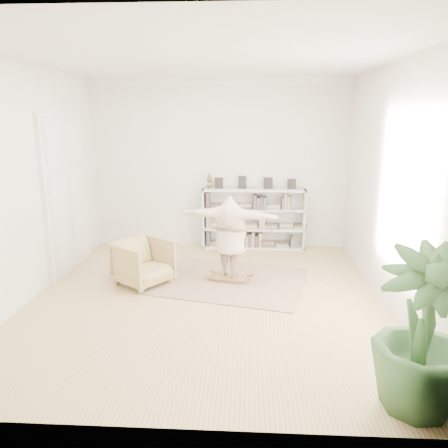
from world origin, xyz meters
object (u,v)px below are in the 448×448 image
object	(u,v)px
rocker_board	(230,277)
person	(230,234)
armchair	(143,262)
houseplant	(423,331)
bookshelf	(253,219)

from	to	relation	value
rocker_board	person	size ratio (longest dim) A/B	0.35
armchair	houseplant	distance (m)	4.66
houseplant	armchair	bearing A→B (deg)	137.92
bookshelf	person	world-z (taller)	bookshelf
bookshelf	rocker_board	distance (m)	2.18
bookshelf	armchair	bearing A→B (deg)	-129.90
bookshelf	rocker_board	xyz separation A→B (m)	(-0.41, -2.07, -0.56)
bookshelf	houseplant	bearing A→B (deg)	-73.83
rocker_board	bookshelf	bearing A→B (deg)	91.98
armchair	person	xyz separation A→B (m)	(1.47, 0.19, 0.47)
bookshelf	rocker_board	bearing A→B (deg)	-101.30
armchair	rocker_board	distance (m)	1.52
bookshelf	person	xyz separation A→B (m)	(-0.41, -2.07, 0.21)
rocker_board	houseplant	xyz separation A→B (m)	(1.97, -3.30, 0.75)
bookshelf	armchair	size ratio (longest dim) A/B	2.62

